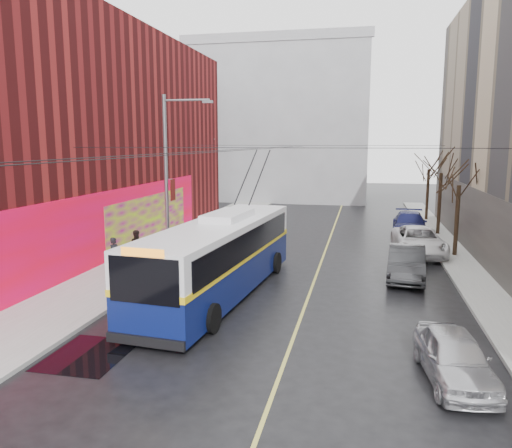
{
  "coord_description": "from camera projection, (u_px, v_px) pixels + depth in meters",
  "views": [
    {
      "loc": [
        3.67,
        -14.18,
        6.63
      ],
      "look_at": [
        -1.28,
        8.74,
        2.77
      ],
      "focal_mm": 35.0,
      "sensor_mm": 36.0,
      "label": 1
    }
  ],
  "objects": [
    {
      "name": "ground",
      "position": [
        237.0,
        358.0,
        15.52
      ],
      "size": [
        140.0,
        140.0,
        0.0
      ],
      "primitive_type": "plane",
      "color": "black",
      "rests_on": "ground"
    },
    {
      "name": "sidewalk_left",
      "position": [
        154.0,
        257.0,
        28.75
      ],
      "size": [
        4.0,
        60.0,
        0.15
      ],
      "primitive_type": "cube",
      "color": "gray",
      "rests_on": "ground"
    },
    {
      "name": "sidewalk_right",
      "position": [
        468.0,
        273.0,
        25.2
      ],
      "size": [
        2.0,
        60.0,
        0.15
      ],
      "primitive_type": "cube",
      "color": "gray",
      "rests_on": "ground"
    },
    {
      "name": "lane_line",
      "position": [
        322.0,
        259.0,
        28.71
      ],
      "size": [
        0.12,
        50.0,
        0.01
      ],
      "primitive_type": "cube",
      "color": "#BFB74C",
      "rests_on": "ground"
    },
    {
      "name": "building_left",
      "position": [
        44.0,
        136.0,
        31.21
      ],
      "size": [
        12.11,
        36.0,
        14.0
      ],
      "color": "#561112",
      "rests_on": "ground"
    },
    {
      "name": "building_far",
      "position": [
        282.0,
        122.0,
        58.7
      ],
      "size": [
        20.5,
        12.1,
        18.0
      ],
      "color": "gray",
      "rests_on": "ground"
    },
    {
      "name": "streetlight_pole",
      "position": [
        169.0,
        177.0,
        25.66
      ],
      "size": [
        2.65,
        0.6,
        9.0
      ],
      "color": "slate",
      "rests_on": "ground"
    },
    {
      "name": "catenary_wires",
      "position": [
        257.0,
        149.0,
        29.28
      ],
      "size": [
        18.0,
        60.0,
        0.22
      ],
      "color": "black"
    },
    {
      "name": "tree_near",
      "position": [
        460.0,
        172.0,
        28.27
      ],
      "size": [
        3.2,
        3.2,
        6.4
      ],
      "color": "black",
      "rests_on": "ground"
    },
    {
      "name": "tree_mid",
      "position": [
        442.0,
        162.0,
        34.97
      ],
      "size": [
        3.2,
        3.2,
        6.68
      ],
      "color": "black",
      "rests_on": "ground"
    },
    {
      "name": "tree_far",
      "position": [
        429.0,
        160.0,
        41.74
      ],
      "size": [
        3.2,
        3.2,
        6.57
      ],
      "color": "black",
      "rests_on": "ground"
    },
    {
      "name": "puddle",
      "position": [
        88.0,
        355.0,
        15.71
      ],
      "size": [
        2.4,
        2.9,
        0.01
      ],
      "primitive_type": "cube",
      "color": "black",
      "rests_on": "ground"
    },
    {
      "name": "pigeons_flying",
      "position": [
        229.0,
        138.0,
        24.26
      ],
      "size": [
        1.61,
        1.6,
        1.24
      ],
      "color": "slate"
    },
    {
      "name": "trolleybus",
      "position": [
        220.0,
        256.0,
        21.7
      ],
      "size": [
        3.99,
        13.3,
        6.23
      ],
      "rotation": [
        0.0,
        0.0,
        -0.09
      ],
      "color": "#091349",
      "rests_on": "ground"
    },
    {
      "name": "parked_car_a",
      "position": [
        454.0,
        357.0,
        13.92
      ],
      "size": [
        2.12,
        4.28,
        1.4
      ],
      "primitive_type": "imported",
      "rotation": [
        0.0,
        0.0,
        0.12
      ],
      "color": "#BBBCC1",
      "rests_on": "ground"
    },
    {
      "name": "parked_car_b",
      "position": [
        407.0,
        263.0,
        24.28
      ],
      "size": [
        2.1,
        5.01,
        1.61
      ],
      "primitive_type": "imported",
      "rotation": [
        0.0,
        0.0,
        -0.08
      ],
      "color": "#2B2C2E",
      "rests_on": "ground"
    },
    {
      "name": "parked_car_c",
      "position": [
        419.0,
        241.0,
        29.71
      ],
      "size": [
        3.06,
        6.02,
        1.63
      ],
      "primitive_type": "imported",
      "rotation": [
        0.0,
        0.0,
        0.06
      ],
      "color": "white",
      "rests_on": "ground"
    },
    {
      "name": "parked_car_d",
      "position": [
        410.0,
        224.0,
        35.77
      ],
      "size": [
        2.61,
        5.81,
        1.65
      ],
      "primitive_type": "imported",
      "rotation": [
        0.0,
        0.0,
        -0.05
      ],
      "color": "#171A53",
      "rests_on": "ground"
    },
    {
      "name": "following_car",
      "position": [
        250.0,
        227.0,
        34.81
      ],
      "size": [
        2.22,
        4.83,
        1.6
      ],
      "primitive_type": "imported",
      "rotation": [
        0.0,
        0.0,
        0.07
      ],
      "color": "#BBBAC0",
      "rests_on": "ground"
    },
    {
      "name": "pedestrian_a",
      "position": [
        115.0,
        255.0,
        25.02
      ],
      "size": [
        0.59,
        0.74,
        1.78
      ],
      "primitive_type": "imported",
      "rotation": [
        0.0,
        0.0,
        1.29
      ],
      "color": "black",
      "rests_on": "sidewalk_left"
    },
    {
      "name": "pedestrian_b",
      "position": [
        138.0,
        247.0,
        26.73
      ],
      "size": [
        1.09,
        1.13,
        1.84
      ],
      "primitive_type": "imported",
      "rotation": [
        0.0,
        0.0,
        0.94
      ],
      "color": "black",
      "rests_on": "sidewalk_left"
    }
  ]
}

